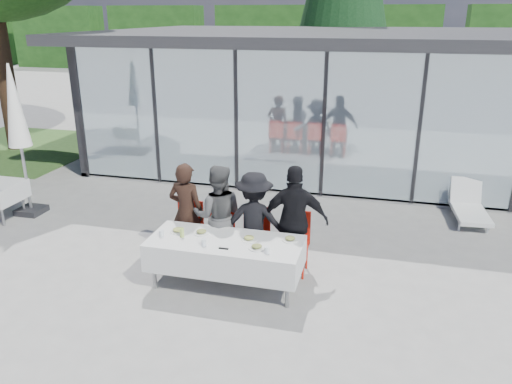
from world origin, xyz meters
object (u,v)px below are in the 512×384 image
Objects in this scene: diner_a at (187,212)px; plate_a at (178,230)px; diner_d at (295,221)px; dining_table at (226,253)px; market_umbrella at (16,117)px; folded_eyeglasses at (224,249)px; diner_chair_b at (220,231)px; diner_chair_c at (255,235)px; diner_c at (254,221)px; plate_b at (201,232)px; juice_bottle at (182,233)px; plate_extra at (257,247)px; diner_chair_a at (189,227)px; diner_chair_d at (295,239)px; lounger at (469,206)px; plate_d at (290,239)px; plate_c at (249,238)px.

diner_a is 7.22× the size of plate_a.
diner_d reaches higher than plate_a.
dining_table is 5.28m from market_umbrella.
diner_chair_b is at bearing 111.37° from folded_eyeglasses.
diner_chair_c is (0.26, 0.75, -0.00)m from dining_table.
diner_d is at bearing 172.11° from diner_c.
diner_c is at bearing -7.07° from diner_d.
dining_table is 0.50m from plate_b.
plate_extra is at bearing -5.09° from juice_bottle.
plate_extra is (1.39, -0.90, 0.24)m from diner_chair_a.
diner_chair_d reaches higher than lounger.
diner_chair_d is 4.23× the size of plate_d.
diner_chair_c is 0.65m from diner_chair_d.
diner_chair_b is at bearing -144.66° from lounger.
diner_chair_b is 4.23× the size of plate_d.
diner_c is 0.59m from plate_c.
diner_chair_c reaches higher than plate_b.
plate_extra is (1.30, -0.25, 0.00)m from plate_a.
market_umbrella is at bearing 164.86° from plate_d.
diner_chair_b is at bearing -10.25° from diner_d.
diner_chair_a is 1.68m from plate_extra.
diner_d reaches higher than diner_chair_a.
plate_a is at bearing 104.76° from diner_a.
diner_chair_d is (1.24, 0.00, 0.00)m from diner_chair_b.
diner_d is (1.78, -0.07, 0.34)m from diner_chair_a.
diner_d is at bearing 65.00° from plate_extra.
diner_chair_a is 0.81m from plate_b.
plate_d is 0.99m from folded_eyeglasses.
diner_a is at bearing 129.77° from plate_b.
plate_a is at bearing 131.28° from juice_bottle.
diner_chair_c is at bearing 79.33° from folded_eyeglasses.
plate_extra is at bearing 99.19° from diner_c.
diner_c is 11.18× the size of juice_bottle.
diner_d is at bearing 22.60° from plate_b.
plate_d is at bearing 84.94° from diner_d.
dining_table is at bearing 4.34° from juice_bottle.
diner_chair_a is 4.23× the size of plate_c.
diner_chair_b is at bearing -12.90° from market_umbrella.
plate_b is (-0.68, -0.62, 0.24)m from diner_chair_c.
diner_chair_a is 0.54m from diner_chair_b.
diner_chair_c is at bearing 180.00° from diner_chair_d.
plate_a reaches higher than lounger.
juice_bottle is 5.94m from lounger.
dining_table is 2.32× the size of diner_chair_c.
plate_extra is at bearing 155.00° from diner_a.
market_umbrella reaches higher than plate_d.
diner_d is 1.79m from plate_a.
diner_chair_c is 0.95m from plate_b.
diner_c is at bearing 145.48° from plate_d.
juice_bottle is at bearing 162.48° from folded_eyeglasses.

